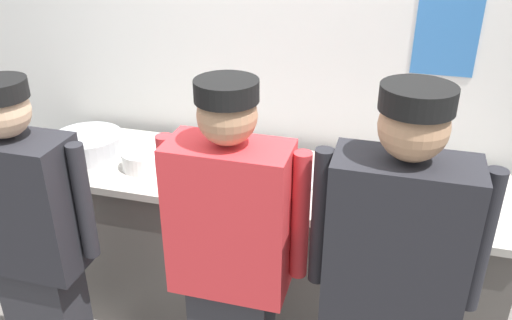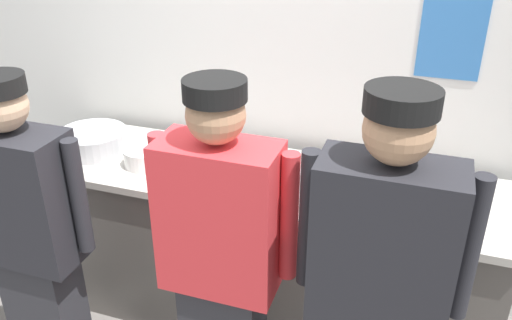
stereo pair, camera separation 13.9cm
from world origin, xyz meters
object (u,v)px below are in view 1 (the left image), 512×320
chef_near_left (34,246)px  squeeze_bottle_primary (435,198)px  chef_far_right (389,294)px  sheet_tray (272,177)px  mixing_bowl_steel (88,145)px  plate_stack_front (143,160)px  deli_cup (456,172)px  plate_stack_rear (365,172)px  ramekin_green_sauce (220,148)px  ramekin_yellow_sauce (368,196)px  ramekin_orange_sauce (215,166)px  chef_center (231,264)px

chef_near_left → squeeze_bottle_primary: (1.67, 0.64, 0.15)m
chef_far_right → sheet_tray: bearing=131.0°
mixing_bowl_steel → sheet_tray: mixing_bowl_steel is taller
plate_stack_front → deli_cup: size_ratio=2.26×
plate_stack_rear → ramekin_green_sauce: 0.82m
plate_stack_rear → ramekin_yellow_sauce: (0.03, -0.20, -0.02)m
ramekin_orange_sauce → deli_cup: bearing=10.3°
ramekin_orange_sauce → chef_far_right: bearing=-38.1°
chef_far_right → sheet_tray: (-0.63, 0.73, 0.02)m
chef_far_right → mixing_bowl_steel: 1.84m
chef_near_left → plate_stack_front: 0.73m
chef_near_left → sheet_tray: bearing=40.7°
ramekin_yellow_sauce → ramekin_orange_sauce: bearing=173.8°
plate_stack_rear → ramekin_orange_sauce: size_ratio=2.13×
sheet_tray → squeeze_bottle_primary: 0.80m
plate_stack_rear → chef_far_right: bearing=-78.6°
chef_near_left → ramekin_green_sauce: 1.12m
plate_stack_rear → sheet_tray: bearing=-164.5°
chef_far_right → mixing_bowl_steel: bearing=156.6°
chef_far_right → deli_cup: size_ratio=17.47×
plate_stack_front → plate_stack_rear: (1.15, 0.19, -0.01)m
sheet_tray → ramekin_green_sauce: 0.43m
plate_stack_front → ramekin_green_sauce: plate_stack_front is taller
ramekin_yellow_sauce → deli_cup: size_ratio=1.08×
ramekin_yellow_sauce → deli_cup: bearing=37.0°
chef_center → ramekin_green_sauce: 0.98m
mixing_bowl_steel → ramekin_yellow_sauce: 1.55m
chef_far_right → ramekin_yellow_sauce: size_ratio=16.20×
plate_stack_rear → ramekin_green_sauce: plate_stack_rear is taller
plate_stack_rear → ramekin_yellow_sauce: size_ratio=1.84×
sheet_tray → ramekin_orange_sauce: ramekin_orange_sauce is taller
chef_far_right → ramekin_orange_sauce: size_ratio=18.80×
plate_stack_front → ramekin_green_sauce: 0.44m
mixing_bowl_steel → squeeze_bottle_primary: squeeze_bottle_primary is taller
chef_near_left → ramekin_orange_sauce: size_ratio=17.64×
ramekin_green_sauce → deli_cup: size_ratio=0.83×
chef_near_left → chef_far_right: chef_far_right is taller
chef_center → ramekin_orange_sauce: size_ratio=18.23×
plate_stack_rear → sheet_tray: plate_stack_rear is taller
sheet_tray → ramekin_orange_sauce: (-0.31, 0.01, 0.01)m
sheet_tray → ramekin_orange_sauce: size_ratio=4.96×
chef_near_left → sheet_tray: chef_near_left is taller
chef_center → deli_cup: bearing=45.4°
plate_stack_rear → squeeze_bottle_primary: size_ratio=1.12×
plate_stack_front → ramekin_green_sauce: size_ratio=2.74×
squeeze_bottle_primary → ramekin_green_sauce: size_ratio=2.14×
chef_near_left → ramekin_yellow_sauce: 1.54m
plate_stack_front → deli_cup: (1.59, 0.29, 0.00)m
plate_stack_rear → plate_stack_front: bearing=-170.7°
chef_far_right → mixing_bowl_steel: (-1.68, 0.73, 0.06)m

